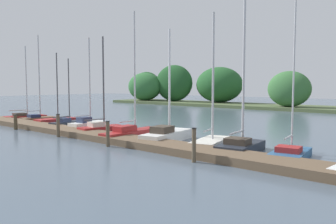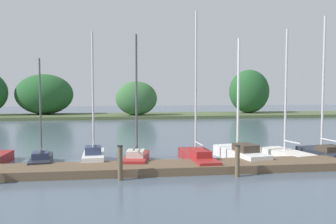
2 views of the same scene
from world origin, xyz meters
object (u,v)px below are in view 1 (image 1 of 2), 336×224
(sailboat_8, at_px, (212,139))
(mooring_piling_2, at_px, (58,125))
(sailboat_0, at_px, (26,116))
(sailboat_10, at_px, (291,151))
(sailboat_6, at_px, (133,132))
(sailboat_9, at_px, (241,143))
(sailboat_5, at_px, (102,127))
(sailboat_7, at_px, (168,134))
(mooring_piling_4, at_px, (194,145))
(sailboat_3, at_px, (68,123))
(sailboat_2, at_px, (57,120))
(mooring_piling_1, at_px, (16,122))
(sailboat_1, at_px, (39,117))
(mooring_piling_3, at_px, (108,134))
(sailboat_4, at_px, (89,124))

(sailboat_8, distance_m, mooring_piling_2, 9.28)
(sailboat_0, distance_m, sailboat_10, 24.12)
(sailboat_6, bearing_deg, sailboat_0, 82.86)
(sailboat_6, xyz_separation_m, sailboat_9, (6.85, 0.45, 0.02))
(mooring_piling_2, bearing_deg, sailboat_5, 74.84)
(sailboat_7, relative_size, mooring_piling_4, 4.39)
(sailboat_3, bearing_deg, sailboat_2, 68.51)
(sailboat_0, distance_m, sailboat_8, 19.94)
(sailboat_8, bearing_deg, mooring_piling_1, 91.08)
(sailboat_1, relative_size, sailboat_2, 1.30)
(mooring_piling_1, distance_m, mooring_piling_3, 10.03)
(sailboat_0, distance_m, mooring_piling_3, 16.49)
(sailboat_6, bearing_deg, sailboat_3, 83.57)
(sailboat_0, xyz_separation_m, sailboat_1, (2.44, -0.06, 0.05))
(sailboat_5, bearing_deg, sailboat_9, -79.63)
(sailboat_5, distance_m, sailboat_10, 12.05)
(sailboat_2, height_order, sailboat_6, sailboat_6)
(sailboat_7, relative_size, mooring_piling_1, 5.85)
(sailboat_2, distance_m, sailboat_10, 18.81)
(sailboat_4, bearing_deg, sailboat_3, 89.21)
(sailboat_1, height_order, sailboat_7, sailboat_1)
(sailboat_4, distance_m, mooring_piling_4, 11.82)
(sailboat_8, distance_m, mooring_piling_4, 3.83)
(sailboat_1, bearing_deg, mooring_piling_4, -94.49)
(sailboat_1, height_order, sailboat_4, sailboat_1)
(sailboat_10, bearing_deg, sailboat_4, 81.24)
(sailboat_5, xyz_separation_m, mooring_piling_1, (-6.04, -2.78, 0.14))
(sailboat_8, relative_size, mooring_piling_1, 6.40)
(sailboat_3, distance_m, sailboat_9, 14.15)
(sailboat_5, bearing_deg, sailboat_0, 93.53)
(sailboat_8, height_order, mooring_piling_2, sailboat_8)
(sailboat_3, bearing_deg, sailboat_6, -102.25)
(sailboat_7, distance_m, sailboat_8, 2.69)
(sailboat_3, relative_size, sailboat_10, 0.61)
(sailboat_3, xyz_separation_m, mooring_piling_4, (13.77, -3.06, 0.39))
(sailboat_5, xyz_separation_m, sailboat_10, (12.04, 0.50, -0.06))
(sailboat_10, distance_m, mooring_piling_1, 18.37)
(sailboat_2, height_order, sailboat_4, sailboat_4)
(sailboat_5, distance_m, mooring_piling_1, 6.65)
(sailboat_9, bearing_deg, sailboat_2, 81.09)
(sailboat_10, xyz_separation_m, mooring_piling_3, (-8.05, -3.26, 0.33))
(mooring_piling_4, bearing_deg, sailboat_1, 169.29)
(sailboat_1, bearing_deg, sailboat_6, -87.94)
(sailboat_1, bearing_deg, sailboat_3, -89.54)
(sailboat_6, xyz_separation_m, mooring_piling_4, (6.47, -2.68, 0.33))
(sailboat_0, height_order, sailboat_9, sailboat_9)
(sailboat_8, bearing_deg, sailboat_3, 78.76)
(mooring_piling_3, bearing_deg, sailboat_2, 161.38)
(sailboat_8, bearing_deg, sailboat_4, 78.70)
(sailboat_8, relative_size, mooring_piling_4, 4.80)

